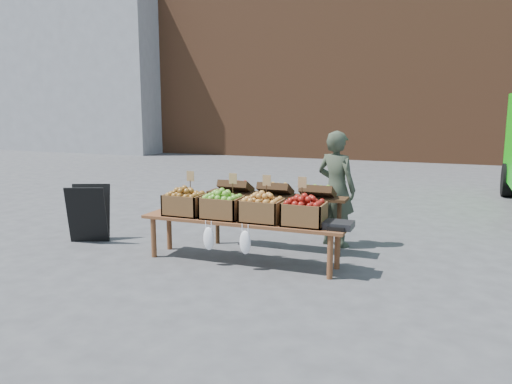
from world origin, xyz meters
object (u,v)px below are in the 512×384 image
at_px(chalkboard_sign, 89,213).
at_px(weighing_scale, 339,225).
at_px(crate_red_apples, 262,211).
at_px(vendor, 336,189).
at_px(back_table, 275,214).
at_px(crate_golden_apples, 185,204).
at_px(crate_green_apples, 304,214).
at_px(crate_russet_pears, 222,207).
at_px(display_bench, 242,241).

relative_size(chalkboard_sign, weighing_scale, 2.54).
distance_m(chalkboard_sign, crate_red_apples, 2.82).
height_order(vendor, back_table, vendor).
bearing_deg(back_table, crate_golden_apples, -145.06).
bearing_deg(crate_green_apples, weighing_scale, 0.00).
bearing_deg(vendor, crate_red_apples, 82.40).
distance_m(crate_golden_apples, weighing_scale, 2.08).
relative_size(crate_russet_pears, crate_red_apples, 1.00).
bearing_deg(display_bench, chalkboard_sign, 177.11).
relative_size(back_table, crate_golden_apples, 4.20).
bearing_deg(crate_green_apples, crate_golden_apples, 180.00).
bearing_deg(crate_red_apples, weighing_scale, 0.00).
xyz_separation_m(chalkboard_sign, display_bench, (2.53, -0.13, -0.15)).
xyz_separation_m(display_bench, crate_golden_apples, (-0.83, 0.00, 0.42)).
relative_size(vendor, crate_russet_pears, 3.33).
bearing_deg(crate_golden_apples, weighing_scale, 0.00).
bearing_deg(chalkboard_sign, back_table, -10.39).
relative_size(crate_russet_pears, crate_green_apples, 1.00).
bearing_deg(display_bench, crate_golden_apples, 180.00).
relative_size(chalkboard_sign, crate_green_apples, 1.73).
height_order(display_bench, crate_red_apples, crate_red_apples).
height_order(vendor, chalkboard_sign, vendor).
height_order(vendor, crate_red_apples, vendor).
relative_size(chalkboard_sign, crate_red_apples, 1.73).
xyz_separation_m(display_bench, crate_red_apples, (0.27, 0.00, 0.42)).
bearing_deg(back_table, vendor, 35.73).
height_order(crate_red_apples, crate_green_apples, same).
bearing_deg(weighing_scale, display_bench, 180.00).
height_order(back_table, crate_golden_apples, back_table).
distance_m(back_table, crate_russet_pears, 0.89).
relative_size(display_bench, weighing_scale, 7.94).
bearing_deg(weighing_scale, back_table, 145.42).
distance_m(crate_golden_apples, crate_russet_pears, 0.55).
bearing_deg(display_bench, weighing_scale, 0.00).
xyz_separation_m(chalkboard_sign, weighing_scale, (3.78, -0.13, 0.18)).
distance_m(crate_red_apples, weighing_scale, 0.98).
height_order(chalkboard_sign, display_bench, chalkboard_sign).
xyz_separation_m(crate_russet_pears, crate_green_apples, (1.10, 0.00, 0.00)).
distance_m(chalkboard_sign, back_table, 2.80).
relative_size(crate_russet_pears, weighing_scale, 1.47).
bearing_deg(vendor, crate_green_apples, 105.11).
bearing_deg(crate_red_apples, crate_green_apples, 0.00).
xyz_separation_m(chalkboard_sign, crate_green_apples, (3.35, -0.13, 0.28)).
relative_size(chalkboard_sign, display_bench, 0.32).
relative_size(crate_golden_apples, crate_red_apples, 1.00).
xyz_separation_m(crate_russet_pears, crate_red_apples, (0.55, 0.00, 0.00)).
xyz_separation_m(chalkboard_sign, crate_russet_pears, (2.25, -0.13, 0.28)).
xyz_separation_m(crate_red_apples, weighing_scale, (0.97, 0.00, -0.10)).
bearing_deg(chalkboard_sign, crate_russet_pears, -25.85).
xyz_separation_m(chalkboard_sign, back_table, (2.73, 0.59, 0.09)).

